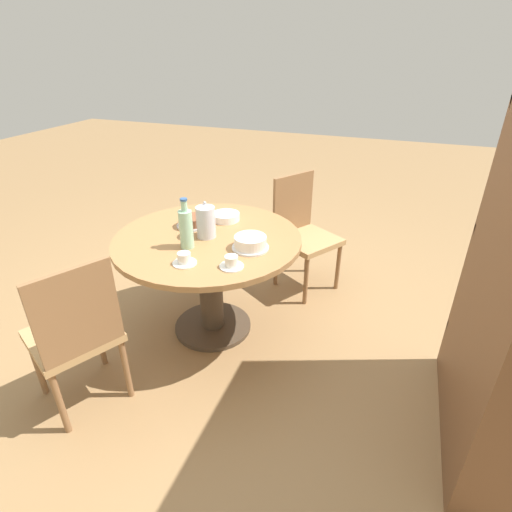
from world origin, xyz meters
TOP-DOWN VIEW (x-y plane):
  - ground_plane at (0.00, 0.00)m, footprint 14.00×14.00m
  - dining_table at (0.00, 0.00)m, footprint 1.20×1.20m
  - chair_a at (-0.81, 0.43)m, footprint 0.58×0.58m
  - chair_b at (0.84, -0.36)m, footprint 0.57×0.57m
  - coffee_pot at (0.00, -0.01)m, footprint 0.12×0.12m
  - water_bottle at (0.17, -0.05)m, footprint 0.08×0.08m
  - cake_main at (0.06, 0.32)m, footprint 0.22×0.22m
  - cake_second at (-0.11, -0.17)m, footprint 0.20×0.20m
  - cup_a at (0.30, 0.30)m, footprint 0.14×0.14m
  - cup_b at (0.36, 0.04)m, footprint 0.14×0.14m
  - plate_stack at (-0.29, -0.00)m, footprint 0.19×0.19m

SIDE VIEW (x-z plane):
  - ground_plane at x=0.00m, z-range 0.00..0.00m
  - chair_a at x=-0.81m, z-range 0.03..0.95m
  - chair_b at x=0.84m, z-range 0.03..0.95m
  - dining_table at x=0.00m, z-range 0.19..0.91m
  - plate_stack at x=-0.29m, z-range 0.72..0.77m
  - cup_a at x=0.30m, z-range 0.72..0.79m
  - cup_b at x=0.36m, z-range 0.72..0.79m
  - cake_second at x=-0.11m, z-range 0.72..0.79m
  - cake_main at x=0.06m, z-range 0.72..0.80m
  - coffee_pot at x=0.00m, z-range 0.71..0.95m
  - water_bottle at x=0.17m, z-range 0.70..1.01m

